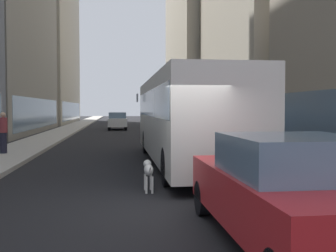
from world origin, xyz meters
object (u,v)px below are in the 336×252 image
Objects in this scene: pedestrian_in_coat at (3,132)px; car_grey_wagon at (156,120)px; car_white_van at (117,121)px; car_black_suv at (179,126)px; dalmatian_dog at (148,170)px; car_silver_sedan at (152,118)px; car_red_coupe at (288,190)px; transit_bus at (185,114)px; car_blue_hatchback at (169,123)px.

car_grey_wagon is at bearing 70.51° from pedestrian_in_coat.
car_black_suv is at bearing -71.37° from car_white_van.
car_white_van is 1.01× the size of car_black_suv.
dalmatian_dog is (-3.28, -32.04, -0.31)m from car_grey_wagon.
car_silver_sedan is 41.50m from car_red_coupe.
car_silver_sedan is 0.99× the size of car_red_coupe.
car_silver_sedan is 37.46m from dalmatian_dog.
car_grey_wagon is at bearing 87.47° from car_red_coupe.
transit_bus is 8.91m from car_red_coupe.
dalmatian_dog is 9.30m from pedestrian_in_coat.
pedestrian_in_coat reaches higher than car_white_van.
car_grey_wagon and car_red_coupe have the same top height.
pedestrian_in_coat is at bearing 121.06° from car_red_coupe.
car_white_van is 28.33m from dalmatian_dog.
car_blue_hatchback and car_black_suv have the same top height.
car_silver_sedan is at bearing 84.98° from dalmatian_dog.
car_black_suv is at bearing 78.72° from dalmatian_dog.
pedestrian_in_coat is (-8.66, -24.47, 0.19)m from car_grey_wagon.
dalmatian_dog is (-1.68, 4.16, -0.31)m from car_red_coupe.
car_silver_sedan and car_blue_hatchback have the same top height.
car_white_van and car_red_coupe have the same top height.
car_grey_wagon is 0.97× the size of car_silver_sedan.
car_grey_wagon is 0.96× the size of car_red_coupe.
pedestrian_in_coat is (-8.66, -8.88, 0.19)m from car_black_suv.
car_red_coupe is at bearing -68.01° from dalmatian_dog.
car_silver_sedan is at bearing 87.19° from transit_bus.
car_silver_sedan is 1.11× the size of car_black_suv.
car_silver_sedan is 4.60× the size of dalmatian_dog.
pedestrian_in_coat reaches higher than car_red_coupe.
car_white_van is at bearing 91.46° from dalmatian_dog.
car_grey_wagon and car_silver_sedan have the same top height.
car_white_van is at bearing 119.94° from car_blue_hatchback.
car_white_van is 0.93× the size of car_grey_wagon.
transit_bus is 2.87× the size of car_white_van.
car_silver_sedan is 15.94m from car_blue_hatchback.
pedestrian_in_coat reaches higher than car_black_suv.
car_grey_wagon is at bearing 42.93° from car_white_van.
car_grey_wagon is 2.55× the size of pedestrian_in_coat.
dalmatian_dog is (0.72, -28.32, -0.31)m from car_white_van.
car_red_coupe is 4.50m from dalmatian_dog.
car_blue_hatchback reaches higher than dalmatian_dog.
car_black_suv reaches higher than dalmatian_dog.
car_black_suv is at bearing -90.00° from car_grey_wagon.
car_red_coupe is at bearing -94.44° from car_black_suv.
car_red_coupe is (-1.60, -41.47, 0.00)m from car_silver_sedan.
car_black_suv is (1.60, 11.76, -0.96)m from transit_bus.
car_red_coupe is (2.40, -32.48, 0.00)m from car_white_van.
transit_bus is at bearing -92.81° from car_silver_sedan.
car_grey_wagon is at bearing 90.00° from car_blue_hatchback.
car_red_coupe is 4.65× the size of dalmatian_dog.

